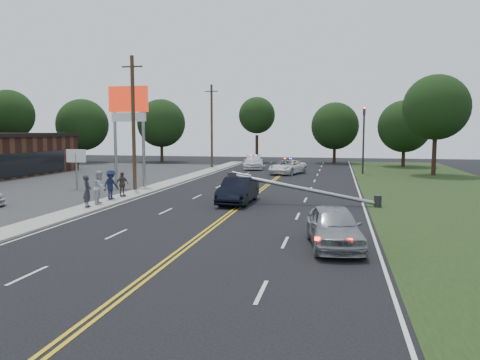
% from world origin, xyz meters
% --- Properties ---
extents(ground, '(120.00, 120.00, 0.00)m').
position_xyz_m(ground, '(0.00, 0.00, 0.00)').
color(ground, black).
rests_on(ground, ground).
extents(sidewalk, '(1.80, 70.00, 0.12)m').
position_xyz_m(sidewalk, '(-8.40, 10.00, 0.06)').
color(sidewalk, '#A39E93').
rests_on(sidewalk, ground).
extents(grass_verge, '(12.00, 80.00, 0.01)m').
position_xyz_m(grass_verge, '(13.50, 10.00, 0.01)').
color(grass_verge, black).
rests_on(grass_verge, ground).
extents(centerline_yellow, '(0.36, 80.00, 0.00)m').
position_xyz_m(centerline_yellow, '(0.00, 10.00, 0.01)').
color(centerline_yellow, gold).
rests_on(centerline_yellow, ground).
extents(pylon_sign, '(3.20, 0.35, 8.00)m').
position_xyz_m(pylon_sign, '(-10.50, 14.00, 6.00)').
color(pylon_sign, gray).
rests_on(pylon_sign, ground).
extents(small_sign, '(1.60, 0.14, 3.10)m').
position_xyz_m(small_sign, '(-14.00, 12.00, 2.33)').
color(small_sign, gray).
rests_on(small_sign, ground).
extents(traffic_signal, '(0.28, 0.41, 7.05)m').
position_xyz_m(traffic_signal, '(8.30, 30.00, 4.21)').
color(traffic_signal, '#2D2D30').
rests_on(traffic_signal, ground).
extents(fallen_streetlight, '(9.36, 0.44, 1.91)m').
position_xyz_m(fallen_streetlight, '(4.19, 8.00, 0.92)').
color(fallen_streetlight, '#2D2D30').
rests_on(fallen_streetlight, ground).
extents(utility_pole_mid, '(1.60, 0.28, 10.00)m').
position_xyz_m(utility_pole_mid, '(-9.20, 12.00, 5.08)').
color(utility_pole_mid, '#382619').
rests_on(utility_pole_mid, ground).
extents(utility_pole_far, '(1.60, 0.28, 10.00)m').
position_xyz_m(utility_pole_far, '(-9.20, 34.00, 5.08)').
color(utility_pole_far, '#382619').
rests_on(utility_pole_far, ground).
extents(tree_3, '(6.26, 6.26, 9.65)m').
position_xyz_m(tree_3, '(-34.80, 31.29, 6.51)').
color(tree_3, black).
rests_on(tree_3, ground).
extents(tree_4, '(7.28, 7.28, 9.02)m').
position_xyz_m(tree_4, '(-29.92, 40.22, 5.37)').
color(tree_4, black).
rests_on(tree_4, ground).
extents(tree_5, '(6.94, 6.94, 9.10)m').
position_xyz_m(tree_5, '(-19.49, 43.94, 5.62)').
color(tree_5, black).
rests_on(tree_5, ground).
extents(tree_6, '(5.23, 5.23, 9.36)m').
position_xyz_m(tree_6, '(-5.79, 46.14, 6.72)').
color(tree_6, black).
rests_on(tree_6, ground).
extents(tree_7, '(6.58, 6.58, 8.49)m').
position_xyz_m(tree_7, '(5.22, 46.46, 5.19)').
color(tree_7, black).
rests_on(tree_7, ground).
extents(tree_8, '(6.58, 6.58, 8.38)m').
position_xyz_m(tree_8, '(13.85, 41.73, 5.08)').
color(tree_8, black).
rests_on(tree_8, ground).
extents(tree_9, '(6.56, 6.56, 10.15)m').
position_xyz_m(tree_9, '(15.28, 29.91, 6.86)').
color(tree_9, black).
rests_on(tree_9, ground).
extents(crashed_sedan, '(1.83, 5.01, 1.64)m').
position_xyz_m(crashed_sedan, '(-0.34, 7.77, 0.82)').
color(crashed_sedan, black).
rests_on(crashed_sedan, ground).
extents(waiting_sedan, '(2.59, 4.95, 1.61)m').
position_xyz_m(waiting_sedan, '(5.64, -2.33, 0.80)').
color(waiting_sedan, '#919398').
rests_on(waiting_sedan, ground).
extents(emergency_a, '(4.04, 5.84, 1.48)m').
position_xyz_m(emergency_a, '(0.58, 28.27, 0.74)').
color(emergency_a, white).
rests_on(emergency_a, ground).
extents(emergency_b, '(3.12, 5.86, 1.62)m').
position_xyz_m(emergency_b, '(-4.11, 34.03, 0.81)').
color(emergency_b, silver).
rests_on(emergency_b, ground).
extents(bystander_a, '(0.61, 0.77, 1.86)m').
position_xyz_m(bystander_a, '(-8.39, 3.80, 1.05)').
color(bystander_a, '#27272F').
rests_on(bystander_a, sidewalk).
extents(bystander_b, '(0.96, 1.12, 2.00)m').
position_xyz_m(bystander_b, '(-8.33, 5.16, 1.12)').
color(bystander_b, silver).
rests_on(bystander_b, sidewalk).
extents(bystander_c, '(1.04, 1.38, 1.90)m').
position_xyz_m(bystander_c, '(-8.52, 6.91, 1.07)').
color(bystander_c, '#171E3B').
rests_on(bystander_c, sidewalk).
extents(bystander_d, '(0.85, 1.04, 1.66)m').
position_xyz_m(bystander_d, '(-8.43, 8.31, 0.95)').
color(bystander_d, '#534742').
rests_on(bystander_d, sidewalk).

